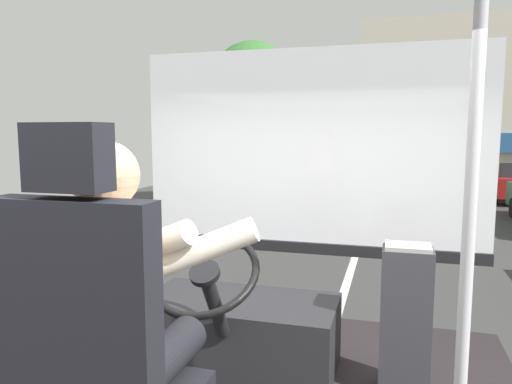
{
  "coord_description": "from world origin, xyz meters",
  "views": [
    {
      "loc": [
        0.59,
        -1.81,
        2.17
      ],
      "look_at": [
        -0.2,
        0.95,
        1.82
      ],
      "focal_mm": 33.57,
      "sensor_mm": 36.0,
      "label": 1
    }
  ],
  "objects_px": {
    "driver_seat": "(102,384)",
    "bus_driver": "(119,300)",
    "handrail_pole": "(469,227)",
    "steering_console": "(239,331)",
    "fare_box": "(405,319)"
  },
  "relations": [
    {
      "from": "driver_seat",
      "to": "bus_driver",
      "type": "xyz_separation_m",
      "value": [
        0.0,
        0.11,
        0.22
      ]
    },
    {
      "from": "handrail_pole",
      "to": "steering_console",
      "type": "bearing_deg",
      "value": 143.63
    },
    {
      "from": "bus_driver",
      "to": "steering_console",
      "type": "relative_size",
      "value": 0.74
    },
    {
      "from": "handrail_pole",
      "to": "fare_box",
      "type": "xyz_separation_m",
      "value": [
        -0.16,
        0.79,
        -0.64
      ]
    },
    {
      "from": "steering_console",
      "to": "fare_box",
      "type": "height_order",
      "value": "steering_console"
    },
    {
      "from": "handrail_pole",
      "to": "fare_box",
      "type": "distance_m",
      "value": 1.03
    },
    {
      "from": "handrail_pole",
      "to": "fare_box",
      "type": "relative_size",
      "value": 2.64
    },
    {
      "from": "steering_console",
      "to": "handrail_pole",
      "type": "relative_size",
      "value": 0.53
    },
    {
      "from": "steering_console",
      "to": "fare_box",
      "type": "distance_m",
      "value": 0.92
    },
    {
      "from": "driver_seat",
      "to": "handrail_pole",
      "type": "bearing_deg",
      "value": 26.62
    },
    {
      "from": "driver_seat",
      "to": "steering_console",
      "type": "xyz_separation_m",
      "value": [
        -0.0,
        1.32,
        -0.38
      ]
    },
    {
      "from": "driver_seat",
      "to": "handrail_pole",
      "type": "height_order",
      "value": "handrail_pole"
    },
    {
      "from": "handrail_pole",
      "to": "fare_box",
      "type": "bearing_deg",
      "value": 101.71
    },
    {
      "from": "steering_console",
      "to": "handrail_pole",
      "type": "xyz_separation_m",
      "value": [
        1.07,
        -0.79,
        0.81
      ]
    },
    {
      "from": "fare_box",
      "to": "driver_seat",
      "type": "bearing_deg",
      "value": -124.41
    }
  ]
}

